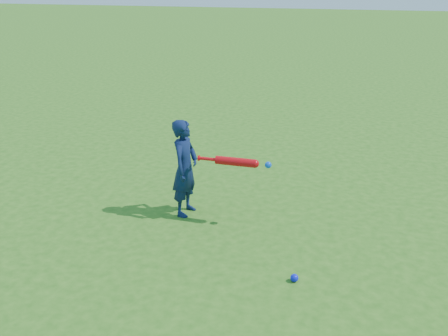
# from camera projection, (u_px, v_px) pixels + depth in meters

# --- Properties ---
(ground) EXTENTS (80.00, 80.00, 0.00)m
(ground) POSITION_uv_depth(u_px,v_px,m) (150.00, 219.00, 6.18)
(ground) COLOR #2A6317
(ground) RESTS_ON ground
(child) EXTENTS (0.34, 0.47, 1.22)m
(child) POSITION_uv_depth(u_px,v_px,m) (185.00, 168.00, 6.13)
(child) COLOR #0E1B42
(child) RESTS_ON ground
(ground_ball_blue) EXTENTS (0.08, 0.08, 0.08)m
(ground_ball_blue) POSITION_uv_depth(u_px,v_px,m) (294.00, 278.00, 4.92)
(ground_ball_blue) COLOR #0D19E5
(ground_ball_blue) RESTS_ON ground
(bat_swing) EXTENTS (0.89, 0.11, 0.10)m
(bat_swing) POSITION_uv_depth(u_px,v_px,m) (239.00, 162.00, 5.84)
(bat_swing) COLOR red
(bat_swing) RESTS_ON ground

